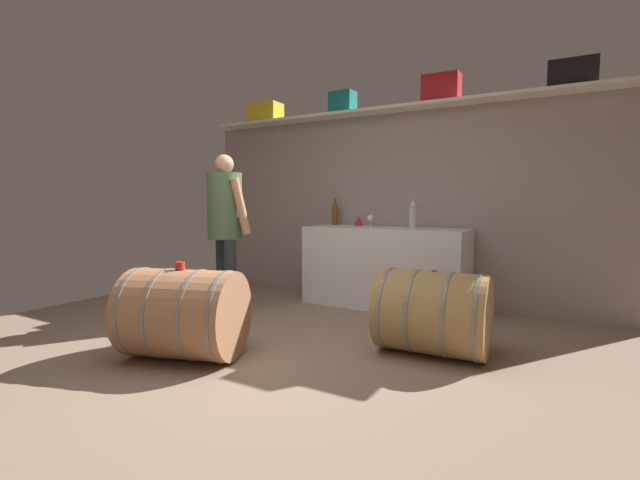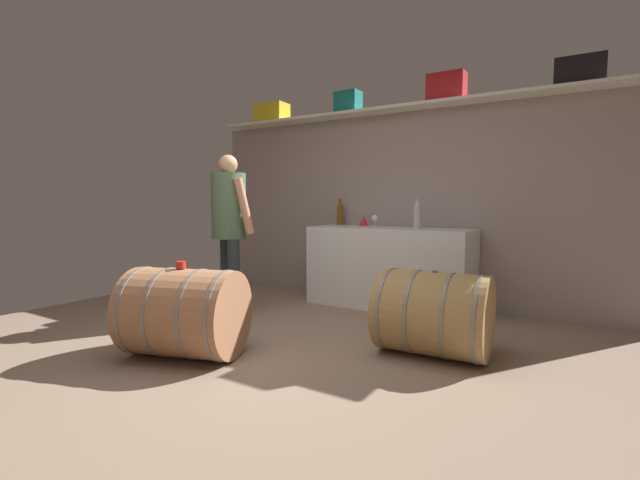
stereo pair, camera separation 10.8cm
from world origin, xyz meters
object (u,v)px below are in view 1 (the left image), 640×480
Objects in this scene: toolcase_black at (573,74)px; wine_glass at (370,219)px; wine_bottle_clear at (413,215)px; wine_bottle_amber at (335,213)px; winemaker_pouring at (226,218)px; red_funnel at (359,221)px; toolcase_yellow at (265,113)px; toolcase_red at (441,89)px; toolcase_teal at (343,103)px; work_cabinet at (385,267)px; wine_barrel_near at (184,314)px; wine_barrel_far at (433,313)px; tasting_cup at (180,265)px.

wine_glass is at bearing -173.09° from toolcase_black.
wine_bottle_amber is (-1.09, 0.31, -0.01)m from wine_bottle_clear.
wine_glass is at bearing 80.21° from winemaker_pouring.
toolcase_black is 2.55m from red_funnel.
toolcase_red reaches higher than toolcase_yellow.
red_funnel is at bearing 139.52° from wine_glass.
toolcase_teal is at bearing 9.21° from wine_bottle_amber.
work_cabinet is at bearing -156.10° from toolcase_red.
toolcase_teal is 0.76× the size of toolcase_red.
wine_barrel_near is at bearing -69.45° from toolcase_yellow.
wine_bottle_clear is 0.53m from wine_glass.
toolcase_yellow is at bearing 179.90° from toolcase_red.
wine_bottle_amber is 0.33× the size of wine_barrel_near.
toolcase_black is at bearing 7.57° from work_cabinet.
work_cabinet is 2.12× the size of wine_barrel_far.
wine_glass is (-0.52, 0.08, -0.05)m from wine_bottle_clear.
wine_barrel_far is at bearing -64.46° from wine_bottle_clear.
work_cabinet is at bearing -17.49° from toolcase_teal.
tasting_cup is at bearing -116.20° from toolcase_red.
wine_glass is (0.57, -0.22, -0.04)m from wine_bottle_amber.
red_funnel is (-2.14, -0.03, -1.39)m from toolcase_black.
wine_barrel_near is at bearing -102.61° from wine_glass.
wine_barrel_near is at bearing 0.00° from tasting_cup.
work_cabinet is (-0.51, -0.23, -1.91)m from toolcase_red.
winemaker_pouring is (0.58, -1.43, -1.32)m from toolcase_yellow.
toolcase_black is 0.25× the size of winemaker_pouring.
wine_bottle_amber is (-2.47, -0.02, -1.31)m from toolcase_black.
toolcase_teal reaches higher than winemaker_pouring.
red_funnel reaches higher than tasting_cup.
toolcase_teal reaches higher than wine_barrel_far.
wine_bottle_amber reaches higher than wine_barrel_far.
toolcase_red is 1.37m from wine_bottle_clear.
toolcase_yellow reaches higher than tasting_cup.
toolcase_black is 2.56m from work_cabinet.
red_funnel is 0.07× the size of winemaker_pouring.
winemaker_pouring is (-0.54, 1.07, 0.66)m from wine_barrel_near.
red_funnel is at bearing -4.93° from toolcase_yellow.
wine_bottle_clear is (2.14, -0.32, -1.30)m from toolcase_yellow.
toolcase_red reaches higher than wine_barrel_near.
winemaker_pouring is (-1.23, -1.20, 0.56)m from work_cabinet.
wine_bottle_clear reaches higher than work_cabinet.
toolcase_teal reaches higher than red_funnel.
wine_bottle_amber is (-0.09, -0.02, -1.31)m from toolcase_teal.
toolcase_teal is 2.94m from wine_barrel_far.
wine_barrel_near is 1.17× the size of wine_barrel_far.
wine_bottle_clear is 2.50m from wine_barrel_near.
wine_barrel_near is (-0.51, -2.26, -0.64)m from wine_glass.
work_cabinet is 12.78× the size of wine_glass.
wine_glass is (-0.69, -0.24, -1.37)m from toolcase_red.
toolcase_teal is at bearing -3.60° from toolcase_yellow.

